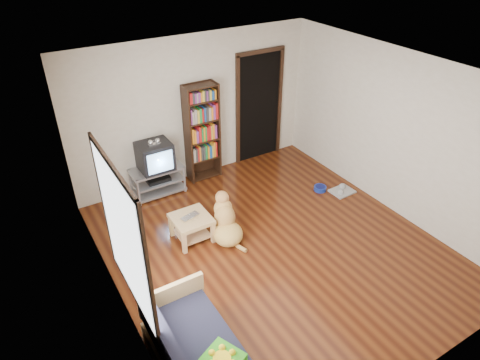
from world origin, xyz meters
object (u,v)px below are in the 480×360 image
dog_bowl (320,188)px  dog (226,222)px  tv_stand (158,180)px  coffee_table (192,224)px  grey_rag (342,191)px  bookshelf (202,128)px  crt_tv (154,155)px  laptop (192,218)px

dog_bowl → dog: 2.10m
tv_stand → dog_bowl: bearing=-29.7°
tv_stand → coffee_table: bearing=-91.7°
tv_stand → coffee_table: (-0.04, -1.45, 0.01)m
grey_rag → dog: dog is taller
grey_rag → tv_stand: bearing=149.1°
bookshelf → coffee_table: 1.97m
bookshelf → coffee_table: bookshelf is taller
crt_tv → bookshelf: (0.95, 0.07, 0.26)m
coffee_table → crt_tv: bearing=88.3°
tv_stand → bookshelf: 1.20m
grey_rag → bookshelf: bookshelf is taller
bookshelf → coffee_table: (-0.99, -1.54, -0.72)m
coffee_table → dog_bowl: bearing=0.5°
dog → tv_stand: bearing=104.2°
tv_stand → coffee_table: size_ratio=1.64×
grey_rag → dog: size_ratio=0.45×
dog_bowl → grey_rag: (0.30, -0.25, -0.03)m
bookshelf → coffee_table: size_ratio=3.27×
tv_stand → crt_tv: 0.47m
tv_stand → bookshelf: (0.95, 0.09, 0.73)m
dog_bowl → bookshelf: (-1.55, 1.52, 0.96)m
dog_bowl → coffee_table: bearing=-179.5°
coffee_table → grey_rag: bearing=-4.6°
laptop → dog_bowl: 2.57m
grey_rag → laptop: bearing=176.0°
grey_rag → bookshelf: 2.74m
laptop → grey_rag: 2.88m
dog_bowl → dog: dog is taller
laptop → dog_bowl: laptop is taller
laptop → bookshelf: bearing=43.4°
bookshelf → dog: bookshelf is taller
dog_bowl → crt_tv: bearing=149.9°
laptop → bookshelf: (0.99, 1.57, 0.59)m
dog → dog_bowl: bearing=6.6°
coffee_table → dog: dog is taller
dog_bowl → coffee_table: (-2.54, -0.02, 0.24)m
grey_rag → tv_stand: size_ratio=0.44×
laptop → dog_bowl: bearing=-13.1°
grey_rag → crt_tv: 3.35m
tv_stand → bookshelf: bearing=5.6°
crt_tv → dog: size_ratio=0.66×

